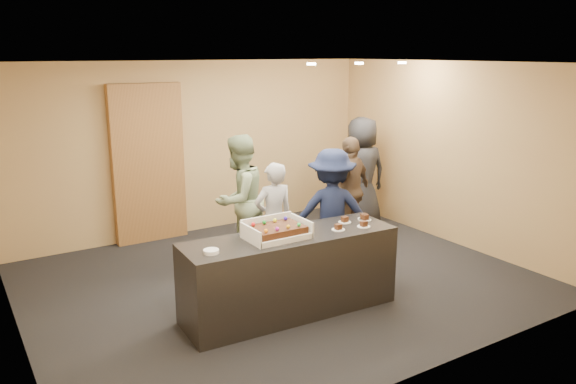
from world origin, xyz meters
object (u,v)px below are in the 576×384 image
object	(u,v)px
serving_counter	(290,274)
plate_stack	(211,251)
storage_cabinet	(148,164)
person_brown_extra	(351,190)
person_server_grey	(274,219)
sheet_cake	(277,229)
person_navy_man	(331,212)
person_sage_man	(239,200)
cake_box	(276,233)
person_dark_suit	(361,172)

from	to	relation	value
serving_counter	plate_stack	xyz separation A→B (m)	(-0.96, -0.06, 0.47)
storage_cabinet	person_brown_extra	xyz separation A→B (m)	(2.52, -1.69, -0.38)
plate_stack	person_brown_extra	world-z (taller)	person_brown_extra
storage_cabinet	person_brown_extra	bearing A→B (deg)	-33.85
plate_stack	person_server_grey	bearing A→B (deg)	39.28
sheet_cake	person_navy_man	world-z (taller)	person_navy_man
serving_counter	storage_cabinet	world-z (taller)	storage_cabinet
serving_counter	person_brown_extra	world-z (taller)	person_brown_extra
person_sage_man	person_navy_man	bearing A→B (deg)	104.74
person_sage_man	serving_counter	bearing A→B (deg)	57.15
person_sage_man	person_brown_extra	xyz separation A→B (m)	(1.80, -0.14, -0.07)
person_sage_man	person_navy_man	size ratio (longest dim) A/B	1.07
person_sage_man	person_brown_extra	bearing A→B (deg)	151.05
person_server_grey	person_navy_man	world-z (taller)	person_navy_man
storage_cabinet	cake_box	size ratio (longest dim) A/B	3.65
storage_cabinet	person_dark_suit	size ratio (longest dim) A/B	1.31
serving_counter	plate_stack	bearing A→B (deg)	-173.34
sheet_cake	person_navy_man	size ratio (longest dim) A/B	0.34
sheet_cake	serving_counter	bearing A→B (deg)	0.00
person_server_grey	sheet_cake	bearing A→B (deg)	64.34
plate_stack	serving_counter	bearing A→B (deg)	3.60
serving_counter	person_server_grey	world-z (taller)	person_server_grey
serving_counter	cake_box	world-z (taller)	cake_box
cake_box	person_dark_suit	xyz separation A→B (m)	(2.86, 2.05, -0.03)
plate_stack	cake_box	bearing A→B (deg)	6.09
cake_box	person_server_grey	size ratio (longest dim) A/B	0.44
storage_cabinet	person_brown_extra	distance (m)	3.06
sheet_cake	person_brown_extra	bearing A→B (deg)	34.77
serving_counter	storage_cabinet	xyz separation A→B (m)	(-0.47, 3.24, 0.74)
sheet_cake	person_dark_suit	bearing A→B (deg)	35.98
plate_stack	person_sage_man	world-z (taller)	person_sage_man
serving_counter	cake_box	distance (m)	0.52
storage_cabinet	person_navy_man	distance (m)	3.00
storage_cabinet	plate_stack	size ratio (longest dim) A/B	15.36
sheet_cake	person_dark_suit	distance (m)	3.53
plate_stack	person_brown_extra	distance (m)	3.41
cake_box	person_dark_suit	bearing A→B (deg)	35.66
storage_cabinet	person_sage_man	xyz separation A→B (m)	(0.72, -1.55, -0.31)
person_server_grey	person_navy_man	xyz separation A→B (m)	(0.63, -0.39, 0.09)
plate_stack	person_sage_man	xyz separation A→B (m)	(1.21, 1.75, -0.04)
sheet_cake	person_server_grey	world-z (taller)	person_server_grey
person_navy_man	person_brown_extra	xyz separation A→B (m)	(0.99, 0.85, -0.01)
sheet_cake	person_sage_man	world-z (taller)	person_sage_man
plate_stack	person_dark_suit	distance (m)	4.23
cake_box	person_sage_man	distance (m)	1.72
storage_cabinet	sheet_cake	size ratio (longest dim) A/B	4.28
sheet_cake	person_brown_extra	distance (m)	2.71
storage_cabinet	person_navy_man	bearing A→B (deg)	-58.95
serving_counter	cake_box	bearing A→B (deg)	174.83
cake_box	sheet_cake	distance (m)	0.06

